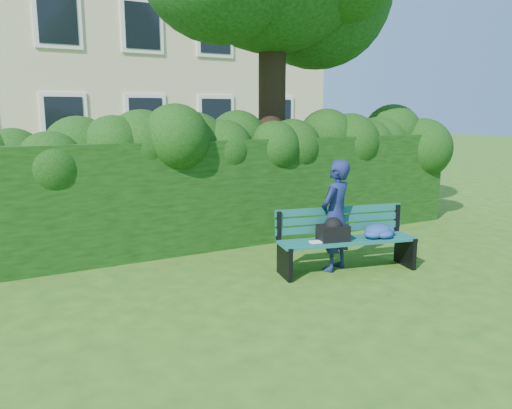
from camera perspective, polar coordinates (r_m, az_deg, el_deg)
ground at (r=6.84m, az=2.44°, el=-8.67°), size 80.00×80.00×0.00m
apartment_building at (r=20.14m, az=-19.91°, el=20.69°), size 16.00×8.08×12.00m
hedge at (r=8.52m, az=-5.17°, el=1.40°), size 10.00×1.00×1.80m
park_bench at (r=7.26m, az=10.80°, el=-3.57°), size 2.06×0.97×0.89m
man_reading at (r=7.17m, az=9.06°, el=-1.27°), size 0.69×0.58×1.59m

